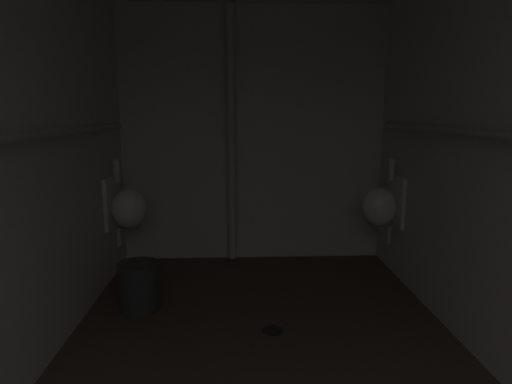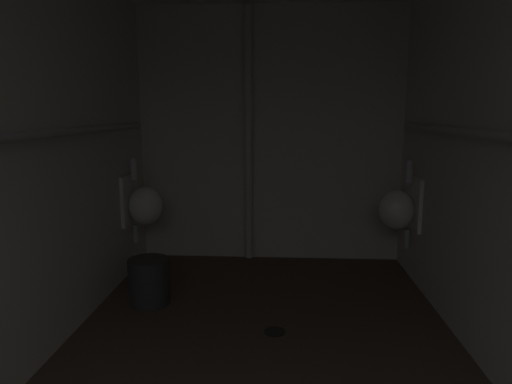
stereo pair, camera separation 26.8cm
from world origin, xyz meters
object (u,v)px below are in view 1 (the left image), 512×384
Objects in this scene: standpipe_back_wall at (231,137)px; waste_bin at (139,286)px; urinal_left_mid at (126,207)px; floor_drain at (273,330)px; urinal_right_mid at (382,205)px.

standpipe_back_wall reaches higher than waste_bin.
urinal_left_mid is 1.68m from floor_drain.
standpipe_back_wall is at bearing 100.85° from floor_drain.
urinal_left_mid is at bearing 179.20° from urinal_right_mid.
urinal_left_mid is 0.80m from waste_bin.
urinal_left_mid is at bearing 138.82° from floor_drain.
urinal_right_mid is 2.19× the size of waste_bin.
standpipe_back_wall is at bearing 160.47° from urinal_right_mid.
standpipe_back_wall is (0.89, 0.43, 0.57)m from urinal_left_mid.
urinal_right_mid reaches higher than floor_drain.
urinal_right_mid is at bearing -0.80° from urinal_left_mid.
urinal_right_mid is at bearing 16.74° from waste_bin.
waste_bin is at bearing 157.23° from floor_drain.
standpipe_back_wall is 1.90m from floor_drain.
urinal_right_mid is 2.11m from waste_bin.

